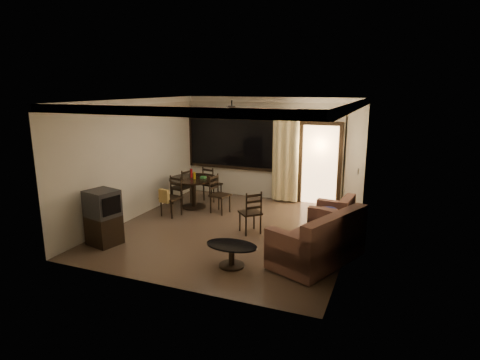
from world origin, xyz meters
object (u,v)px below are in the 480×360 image
at_px(dining_chair_east, 220,202).
at_px(armchair, 334,219).
at_px(tv_cabinet, 103,217).
at_px(side_chair, 250,220).
at_px(sofa, 320,243).
at_px(dining_table, 194,184).
at_px(dining_chair_north, 212,190).
at_px(dining_chair_west, 182,193).
at_px(dining_chair_south, 171,204).
at_px(coffee_table, 232,252).

distance_m(dining_chair_east, armchair, 2.90).
xyz_separation_m(tv_cabinet, side_chair, (2.48, 1.67, -0.27)).
bearing_deg(sofa, dining_table, 172.19).
bearing_deg(armchair, dining_chair_north, 163.87).
relative_size(dining_chair_east, dining_chair_north, 1.00).
height_order(dining_table, sofa, dining_table).
height_order(tv_cabinet, armchair, tv_cabinet).
relative_size(dining_chair_west, dining_chair_south, 1.00).
xyz_separation_m(dining_table, dining_chair_south, (-0.17, -0.84, -0.31)).
bearing_deg(dining_chair_east, dining_chair_north, 46.76).
xyz_separation_m(dining_chair_east, coffee_table, (1.48, -2.70, -0.01)).
bearing_deg(side_chair, dining_chair_south, -53.83).
distance_m(dining_table, dining_chair_north, 0.85).
bearing_deg(dining_chair_east, dining_chair_west, 86.81).
bearing_deg(side_chair, armchair, 154.98).
xyz_separation_m(dining_chair_east, dining_chair_south, (-0.99, -0.67, 0.02)).
bearing_deg(dining_chair_north, dining_table, 90.11).
xyz_separation_m(dining_chair_north, side_chair, (1.86, -1.97, -0.00)).
bearing_deg(armchair, dining_table, 175.83).
height_order(dining_table, dining_chair_east, dining_table).
relative_size(dining_chair_north, tv_cabinet, 0.86).
bearing_deg(coffee_table, dining_chair_west, 132.14).
height_order(dining_table, tv_cabinet, tv_cabinet).
bearing_deg(armchair, coffee_table, -116.37).
height_order(dining_table, dining_chair_north, dining_table).
relative_size(dining_chair_north, side_chair, 1.01).
distance_m(dining_table, dining_chair_west, 0.58).
bearing_deg(sofa, dining_chair_east, 167.78).
xyz_separation_m(dining_chair_north, sofa, (3.54, -2.93, 0.10)).
distance_m(dining_chair_south, tv_cabinet, 2.07).
relative_size(sofa, armchair, 2.28).
distance_m(sofa, side_chair, 1.94).
bearing_deg(dining_table, coffee_table, -51.37).
distance_m(dining_chair_west, dining_chair_south, 1.04).
bearing_deg(dining_chair_north, dining_chair_south, 90.00).
height_order(dining_table, dining_chair_west, dining_table).
xyz_separation_m(dining_chair_east, sofa, (2.88, -1.99, 0.10)).
xyz_separation_m(dining_chair_west, dining_chair_north, (0.61, 0.61, 0.00)).
distance_m(dining_table, armchair, 3.74).
distance_m(dining_table, dining_chair_east, 0.90).
bearing_deg(coffee_table, tv_cabinet, -179.92).
bearing_deg(coffee_table, side_chair, 99.39).
xyz_separation_m(dining_chair_west, armchair, (4.14, -0.77, 0.05)).
relative_size(dining_chair_west, dining_chair_north, 1.00).
bearing_deg(dining_table, dining_chair_east, -11.51).
height_order(dining_chair_east, sofa, sofa).
height_order(dining_chair_north, coffee_table, dining_chair_north).
distance_m(dining_chair_west, side_chair, 2.82).
distance_m(dining_chair_north, tv_cabinet, 3.71).
relative_size(dining_chair_south, tv_cabinet, 0.86).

